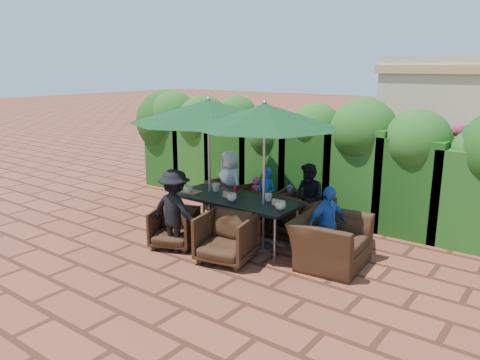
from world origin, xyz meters
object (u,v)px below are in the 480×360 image
Objects in this scene: chair_end_right at (331,234)px; chair_near_left at (174,226)px; chair_far_right at (305,213)px; chair_near_right at (226,235)px; umbrella_right at (265,116)px; chair_far_mid at (261,204)px; chair_far_left at (231,196)px; dining_table at (235,202)px; umbrella_left at (208,111)px.

chair_near_left is at bearing 104.74° from chair_end_right.
chair_near_right is at bearing 90.79° from chair_far_right.
umbrella_right is 2.04m from chair_far_right.
umbrella_right is at bearing 67.74° from chair_near_right.
chair_near_right reaches higher than chair_far_mid.
chair_near_left is at bearing 63.61° from chair_far_mid.
chair_end_right is at bearing 19.53° from chair_near_right.
chair_far_left is 2.89m from chair_end_right.
chair_far_right is at bearing 45.89° from dining_table.
umbrella_right is 2.10m from chair_end_right.
umbrella_left reaches higher than chair_end_right.
dining_table reaches higher than chair_near_left.
chair_far_mid reaches higher than dining_table.
chair_end_right is at bearing 150.67° from chair_far_right.
chair_far_right is (0.26, 0.93, -1.80)m from umbrella_right.
chair_near_right is at bearing 116.20° from chair_end_right.
umbrella_right is at bearing -2.65° from dining_table.
chair_far_mid is at bearing 50.31° from chair_near_left.
chair_near_right is (-0.15, -0.80, -1.80)m from umbrella_right.
chair_far_right is at bearing 27.30° from chair_near_left.
chair_end_right is at bearing 144.65° from chair_far_mid.
chair_end_right is (1.90, -0.92, 0.10)m from chair_far_mid.
chair_far_right is 1.78m from chair_near_right.
dining_table is 0.96m from chair_far_mid.
umbrella_right reaches higher than chair_near_right.
chair_far_mid is (-0.07, 0.92, -0.27)m from dining_table.
chair_near_left is at bearing 64.31° from chair_far_right.
dining_table is 0.93× the size of umbrella_right.
chair_end_right reaches higher than chair_near_right.
chair_far_left is 0.98× the size of chair_near_right.
umbrella_left is 1.14× the size of umbrella_right.
umbrella_right is at bearing 86.16° from chair_end_right.
chair_end_right is (2.44, 0.89, 0.14)m from chair_near_left.
chair_end_right is at bearing -2.89° from chair_near_left.
umbrella_right is 2.97× the size of chair_far_right.
dining_table is 1.28m from chair_far_right.
umbrella_right is 2.95× the size of chair_near_right.
chair_far_left is 1.76m from chair_far_right.
chair_far_mid is (0.57, 0.85, -1.81)m from umbrella_left.
chair_far_mid is at bearing -169.01° from chair_far_left.
chair_far_right is at bearing 64.75° from chair_near_right.
dining_table is at bearing -5.95° from umbrella_left.
chair_far_left is 1.02× the size of chair_far_mid.
umbrella_right is at bearing 163.11° from chair_far_left.
umbrella_left is 2.29m from chair_near_right.
umbrella_left reaches higher than chair_near_right.
chair_end_right reaches higher than chair_near_left.
chair_end_right is (1.82, 0.00, -0.17)m from dining_table.
chair_near_left is (-1.23, -0.86, -1.85)m from umbrella_right.
umbrella_right is (1.25, -0.09, -0.00)m from umbrella_left.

